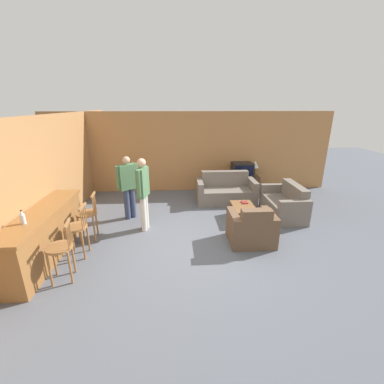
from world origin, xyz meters
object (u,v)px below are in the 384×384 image
(coffee_table, at_px, (244,208))
(person_by_counter, at_px, (143,190))
(bar_chair_mid, at_px, (77,230))
(loveseat_right, at_px, (284,204))
(book_on_table, at_px, (245,202))
(bar_chair_far, at_px, (87,216))
(bottle, at_px, (23,218))
(person_by_window, at_px, (128,184))
(bar_chair_near, at_px, (60,250))
(armchair_near, at_px, (251,229))
(tv_unit, at_px, (241,184))
(tv, at_px, (242,169))
(couch_far, at_px, (226,192))
(table_lamp, at_px, (255,165))

(coffee_table, bearing_deg, person_by_counter, -171.06)
(bar_chair_mid, bearing_deg, loveseat_right, 18.81)
(bar_chair_mid, xyz_separation_m, book_on_table, (3.67, 1.63, -0.17))
(bar_chair_far, relative_size, bottle, 4.30)
(bottle, relative_size, person_by_counter, 0.14)
(person_by_window, bearing_deg, bar_chair_mid, -112.37)
(loveseat_right, relative_size, person_by_window, 0.92)
(bar_chair_near, height_order, armchair_near, bar_chair_near)
(bar_chair_mid, bearing_deg, tv_unit, 41.74)
(bar_chair_mid, xyz_separation_m, bar_chair_far, (-0.00, 0.64, 0.00))
(loveseat_right, bearing_deg, armchair_near, -133.25)
(bar_chair_near, bearing_deg, book_on_table, 32.72)
(bar_chair_near, relative_size, person_by_window, 0.64)
(tv, distance_m, bottle, 6.29)
(tv_unit, bearing_deg, person_by_counter, -138.24)
(person_by_counter, bearing_deg, couch_far, 37.19)
(tv, height_order, person_by_counter, person_by_counter)
(couch_far, xyz_separation_m, person_by_window, (-2.68, -1.01, 0.59))
(tv, bearing_deg, person_by_window, -150.27)
(couch_far, relative_size, person_by_window, 1.08)
(table_lamp, distance_m, person_by_counter, 4.26)
(armchair_near, relative_size, table_lamp, 1.80)
(bar_chair_near, xyz_separation_m, table_lamp, (4.52, 4.38, 0.35))
(coffee_table, distance_m, tv, 2.33)
(bar_chair_far, bearing_deg, person_by_window, 56.73)
(bar_chair_far, relative_size, coffee_table, 1.19)
(bar_chair_near, xyz_separation_m, bar_chair_far, (0.00, 1.37, 0.00))
(couch_far, bearing_deg, bar_chair_mid, -141.21)
(tv, bearing_deg, loveseat_right, -72.21)
(tv_unit, bearing_deg, tv, -90.00)
(couch_far, relative_size, person_by_counter, 1.02)
(book_on_table, bearing_deg, armchair_near, -98.52)
(tv_unit, relative_size, person_by_counter, 0.67)
(tv_unit, xyz_separation_m, table_lamp, (0.43, -0.00, 0.64))
(bar_chair_far, bearing_deg, couch_far, 31.60)
(tv_unit, distance_m, bottle, 6.33)
(armchair_near, xyz_separation_m, tv_unit, (0.62, 3.39, -0.05))
(bar_chair_far, height_order, armchair_near, bar_chair_far)
(tv_unit, bearing_deg, bar_chair_far, -143.65)
(person_by_counter, bearing_deg, loveseat_right, 9.24)
(bar_chair_far, relative_size, table_lamp, 2.03)
(armchair_near, height_order, book_on_table, armchair_near)
(tv, xyz_separation_m, person_by_counter, (-2.93, -2.61, 0.21))
(book_on_table, height_order, table_lamp, table_lamp)
(loveseat_right, relative_size, book_on_table, 8.62)
(tv, bearing_deg, bottle, -138.23)
(couch_far, bearing_deg, loveseat_right, -39.19)
(bottle, distance_m, person_by_counter, 2.35)
(couch_far, xyz_separation_m, tv_unit, (0.70, 0.93, -0.05))
(armchair_near, relative_size, person_by_window, 0.57)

